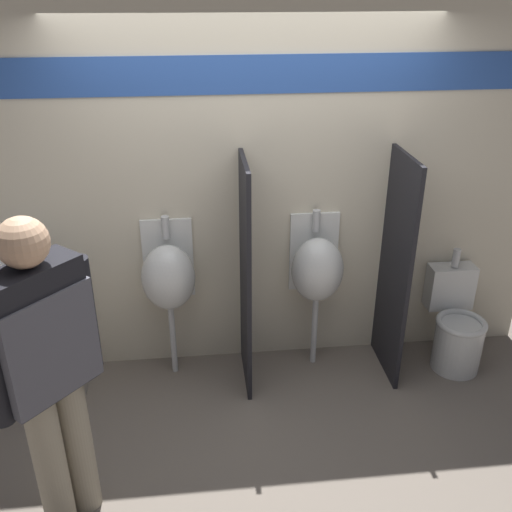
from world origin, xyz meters
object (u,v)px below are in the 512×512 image
Objects in this scene: sink_basin at (11,267)px; urinal_near_counter at (168,277)px; cell_phone at (41,284)px; person_in_vest at (46,362)px; toilet at (456,328)px; urinal_far at (317,269)px.

sink_basin is 1.04m from urinal_near_counter.
urinal_near_counter reaches higher than cell_phone.
person_in_vest is (0.28, -1.05, 0.13)m from cell_phone.
toilet is at bearing -25.28° from person_in_vest.
urinal_far reaches higher than toilet.
urinal_far is at bearing 6.11° from cell_phone.
sink_basin is 0.27m from cell_phone.
cell_phone is 1.88m from urinal_far.
urinal_far reaches higher than cell_phone.
urinal_near_counter and urinal_far have the same top height.
urinal_near_counter is 1.00× the size of urinal_far.
person_in_vest is (-2.65, -1.11, 0.72)m from toilet.
sink_basin is 3.22m from toilet.
toilet is 2.97m from person_in_vest.
toilet is (2.93, 0.07, -0.59)m from cell_phone.
toilet is at bearing 1.30° from cell_phone.
person_in_vest reaches higher than urinal_near_counter.
urinal_far is at bearing 0.00° from urinal_near_counter.
toilet is (3.15, -0.09, -0.65)m from sink_basin.
cell_phone is at bearing -166.11° from urinal_near_counter.
urinal_far is at bearing 1.32° from sink_basin.
person_in_vest reaches higher than sink_basin.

